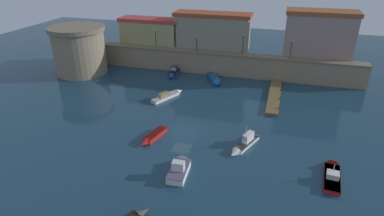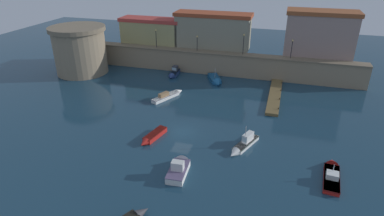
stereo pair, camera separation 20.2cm
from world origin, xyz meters
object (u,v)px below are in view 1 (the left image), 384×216
(quay_lamp_0, at_px, (155,36))
(moored_boat_1, at_px, (180,167))
(quay_lamp_1, at_px, (197,41))
(quay_lamp_2, at_px, (243,41))
(moored_boat_3, at_px, (152,137))
(moored_boat_4, at_px, (215,80))
(quay_lamp_3, at_px, (291,46))
(moored_boat_0, at_px, (173,73))
(moored_boat_7, at_px, (243,145))
(fortress_tower, at_px, (79,50))
(moored_boat_6, at_px, (169,95))
(moored_boat_2, at_px, (332,172))

(quay_lamp_0, height_order, moored_boat_1, quay_lamp_0)
(quay_lamp_1, xyz_separation_m, quay_lamp_2, (8.98, 0.00, 0.52))
(quay_lamp_0, distance_m, moored_boat_3, 29.42)
(quay_lamp_1, distance_m, moored_boat_4, 9.05)
(moored_boat_1, xyz_separation_m, moored_boat_3, (-5.53, 5.29, -0.16))
(moored_boat_3, bearing_deg, quay_lamp_0, -146.26)
(quay_lamp_2, height_order, quay_lamp_3, quay_lamp_2)
(moored_boat_0, height_order, moored_boat_1, moored_boat_1)
(moored_boat_1, xyz_separation_m, moored_boat_7, (5.96, 6.62, -0.10))
(moored_boat_0, relative_size, moored_boat_1, 0.97)
(quay_lamp_1, distance_m, moored_boat_1, 33.44)
(fortress_tower, relative_size, moored_boat_1, 2.14)
(fortress_tower, height_order, moored_boat_6, fortress_tower)
(moored_boat_1, distance_m, moored_boat_7, 8.91)
(quay_lamp_3, bearing_deg, moored_boat_2, -79.16)
(quay_lamp_3, distance_m, moored_boat_4, 14.94)
(moored_boat_4, bearing_deg, fortress_tower, -110.35)
(quay_lamp_3, bearing_deg, quay_lamp_1, -180.00)
(moored_boat_0, distance_m, moored_boat_3, 23.90)
(moored_boat_6, bearing_deg, quay_lamp_2, -10.66)
(moored_boat_0, height_order, moored_boat_4, moored_boat_4)
(fortress_tower, bearing_deg, moored_boat_2, -25.33)
(moored_boat_3, relative_size, moored_boat_6, 0.77)
(quay_lamp_1, distance_m, moored_boat_2, 36.86)
(quay_lamp_3, bearing_deg, moored_boat_3, -120.88)
(fortress_tower, relative_size, moored_boat_6, 1.61)
(moored_boat_2, bearing_deg, quay_lamp_3, 15.98)
(moored_boat_4, bearing_deg, moored_boat_2, 12.60)
(quay_lamp_2, xyz_separation_m, moored_boat_2, (14.08, -28.13, -6.53))
(moored_boat_4, xyz_separation_m, moored_boat_7, (8.16, -20.85, 0.07))
(fortress_tower, distance_m, quay_lamp_3, 40.10)
(quay_lamp_1, bearing_deg, quay_lamp_2, 0.00)
(quay_lamp_1, relative_size, moored_boat_1, 0.59)
(quay_lamp_2, relative_size, moored_boat_7, 0.65)
(quay_lamp_1, bearing_deg, moored_boat_1, -77.50)
(moored_boat_0, height_order, moored_boat_3, moored_boat_0)
(moored_boat_2, relative_size, moored_boat_7, 1.08)
(quay_lamp_2, height_order, moored_boat_4, quay_lamp_2)
(fortress_tower, bearing_deg, moored_boat_6, -18.10)
(quay_lamp_0, bearing_deg, quay_lamp_1, 0.00)
(moored_boat_6, bearing_deg, moored_boat_3, -143.83)
(quay_lamp_1, bearing_deg, quay_lamp_3, 0.00)
(quay_lamp_2, xyz_separation_m, moored_boat_3, (-7.37, -26.87, -6.48))
(fortress_tower, bearing_deg, quay_lamp_3, 9.93)
(quay_lamp_2, height_order, moored_boat_1, quay_lamp_2)
(quay_lamp_3, height_order, moored_boat_0, quay_lamp_3)
(fortress_tower, relative_size, moored_boat_7, 1.80)
(quay_lamp_3, height_order, moored_boat_6, quay_lamp_3)
(fortress_tower, height_order, moored_boat_1, fortress_tower)
(moored_boat_4, bearing_deg, moored_boat_3, -33.63)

